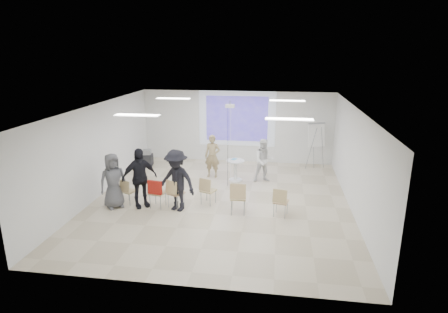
# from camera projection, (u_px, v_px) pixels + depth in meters

# --- Properties ---
(floor) EXTENTS (8.00, 9.00, 0.10)m
(floor) POSITION_uv_depth(u_px,v_px,m) (220.00, 202.00, 11.93)
(floor) COLOR beige
(floor) RESTS_ON ground
(ceiling) EXTENTS (8.00, 9.00, 0.10)m
(ceiling) POSITION_uv_depth(u_px,v_px,m) (220.00, 106.00, 11.07)
(ceiling) COLOR white
(ceiling) RESTS_ON wall_back
(wall_back) EXTENTS (8.00, 0.10, 3.00)m
(wall_back) POSITION_uv_depth(u_px,v_px,m) (237.00, 127.00, 15.83)
(wall_back) COLOR silver
(wall_back) RESTS_ON floor
(wall_left) EXTENTS (0.10, 9.00, 3.00)m
(wall_left) POSITION_uv_depth(u_px,v_px,m) (96.00, 151.00, 12.07)
(wall_left) COLOR silver
(wall_left) RESTS_ON floor
(wall_right) EXTENTS (0.10, 9.00, 3.00)m
(wall_right) POSITION_uv_depth(u_px,v_px,m) (357.00, 161.00, 10.93)
(wall_right) COLOR silver
(wall_right) RESTS_ON floor
(projection_halo) EXTENTS (3.20, 0.01, 2.30)m
(projection_halo) POSITION_uv_depth(u_px,v_px,m) (237.00, 119.00, 15.67)
(projection_halo) COLOR silver
(projection_halo) RESTS_ON wall_back
(projection_image) EXTENTS (2.60, 0.01, 1.90)m
(projection_image) POSITION_uv_depth(u_px,v_px,m) (237.00, 119.00, 15.65)
(projection_image) COLOR #4637BE
(projection_image) RESTS_ON wall_back
(pedestal_table) EXTENTS (0.82, 0.82, 0.81)m
(pedestal_table) POSITION_uv_depth(u_px,v_px,m) (235.00, 169.00, 13.64)
(pedestal_table) COLOR white
(pedestal_table) RESTS_ON floor
(player_left) EXTENTS (0.71, 0.52, 1.82)m
(player_left) POSITION_uv_depth(u_px,v_px,m) (212.00, 153.00, 13.96)
(player_left) COLOR #9D8860
(player_left) RESTS_ON floor
(player_right) EXTENTS (0.99, 0.87, 1.75)m
(player_right) POSITION_uv_depth(u_px,v_px,m) (264.00, 158.00, 13.45)
(player_right) COLOR white
(player_right) RESTS_ON floor
(controller_left) EXTENTS (0.05, 0.12, 0.04)m
(controller_left) POSITION_uv_depth(u_px,v_px,m) (218.00, 144.00, 14.09)
(controller_left) COLOR silver
(controller_left) RESTS_ON player_left
(controller_right) EXTENTS (0.07, 0.13, 0.04)m
(controller_right) POSITION_uv_depth(u_px,v_px,m) (260.00, 148.00, 13.62)
(controller_right) COLOR white
(controller_right) RESTS_ON player_right
(chair_far_left) EXTENTS (0.48, 0.50, 0.79)m
(chair_far_left) POSITION_uv_depth(u_px,v_px,m) (127.00, 190.00, 11.58)
(chair_far_left) COLOR tan
(chair_far_left) RESTS_ON floor
(chair_left_mid) EXTENTS (0.50, 0.53, 0.93)m
(chair_left_mid) POSITION_uv_depth(u_px,v_px,m) (156.00, 191.00, 11.25)
(chair_left_mid) COLOR tan
(chair_left_mid) RESTS_ON floor
(chair_left_inner) EXTENTS (0.57, 0.58, 0.90)m
(chair_left_inner) POSITION_uv_depth(u_px,v_px,m) (174.00, 191.00, 11.28)
(chair_left_inner) COLOR tan
(chair_left_inner) RESTS_ON floor
(chair_center) EXTENTS (0.54, 0.56, 0.87)m
(chair_center) POSITION_uv_depth(u_px,v_px,m) (207.00, 189.00, 11.52)
(chair_center) COLOR tan
(chair_center) RESTS_ON floor
(chair_right_inner) EXTENTS (0.49, 0.52, 0.98)m
(chair_right_inner) POSITION_uv_depth(u_px,v_px,m) (238.00, 196.00, 10.81)
(chair_right_inner) COLOR tan
(chair_right_inner) RESTS_ON floor
(chair_right_far) EXTENTS (0.49, 0.51, 0.87)m
(chair_right_far) POSITION_uv_depth(u_px,v_px,m) (280.00, 200.00, 10.69)
(chair_right_far) COLOR tan
(chair_right_far) RESTS_ON floor
(red_jacket) EXTENTS (0.44, 0.17, 0.41)m
(red_jacket) POSITION_uv_depth(u_px,v_px,m) (155.00, 187.00, 11.07)
(red_jacket) COLOR #AA1D15
(red_jacket) RESTS_ON chair_left_mid
(laptop) EXTENTS (0.40, 0.35, 0.03)m
(laptop) POSITION_uv_depth(u_px,v_px,m) (176.00, 192.00, 11.37)
(laptop) COLOR black
(laptop) RESTS_ON chair_left_inner
(audience_left) EXTENTS (1.42, 1.34, 2.12)m
(audience_left) POSITION_uv_depth(u_px,v_px,m) (139.00, 174.00, 11.23)
(audience_left) COLOR black
(audience_left) RESTS_ON floor
(audience_mid) EXTENTS (1.54, 1.15, 2.12)m
(audience_mid) POSITION_uv_depth(u_px,v_px,m) (176.00, 176.00, 10.98)
(audience_mid) COLOR black
(audience_mid) RESTS_ON floor
(audience_outer) EXTENTS (1.10, 1.08, 1.90)m
(audience_outer) POSITION_uv_depth(u_px,v_px,m) (113.00, 178.00, 11.22)
(audience_outer) COLOR #5A5B5F
(audience_outer) RESTS_ON floor
(flipchart_easel) EXTENTS (0.77, 0.61, 1.88)m
(flipchart_easel) POSITION_uv_depth(u_px,v_px,m) (316.00, 135.00, 14.79)
(flipchart_easel) COLOR gray
(flipchart_easel) RESTS_ON floor
(av_cart) EXTENTS (0.50, 0.42, 0.68)m
(av_cart) POSITION_uv_depth(u_px,v_px,m) (147.00, 158.00, 15.45)
(av_cart) COLOR black
(av_cart) RESTS_ON floor
(ceiling_projector) EXTENTS (0.30, 0.25, 3.00)m
(ceiling_projector) POSITION_uv_depth(u_px,v_px,m) (230.00, 110.00, 12.58)
(ceiling_projector) COLOR white
(ceiling_projector) RESTS_ON ceiling
(fluor_panel_nw) EXTENTS (1.20, 0.30, 0.02)m
(fluor_panel_nw) POSITION_uv_depth(u_px,v_px,m) (173.00, 98.00, 13.28)
(fluor_panel_nw) COLOR white
(fluor_panel_nw) RESTS_ON ceiling
(fluor_panel_ne) EXTENTS (1.20, 0.30, 0.02)m
(fluor_panel_ne) POSITION_uv_depth(u_px,v_px,m) (287.00, 101.00, 12.72)
(fluor_panel_ne) COLOR white
(fluor_panel_ne) RESTS_ON ceiling
(fluor_panel_sw) EXTENTS (1.20, 0.30, 0.02)m
(fluor_panel_sw) POSITION_uv_depth(u_px,v_px,m) (137.00, 115.00, 9.95)
(fluor_panel_sw) COLOR white
(fluor_panel_sw) RESTS_ON ceiling
(fluor_panel_se) EXTENTS (1.20, 0.30, 0.02)m
(fluor_panel_se) POSITION_uv_depth(u_px,v_px,m) (289.00, 119.00, 9.39)
(fluor_panel_se) COLOR white
(fluor_panel_se) RESTS_ON ceiling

